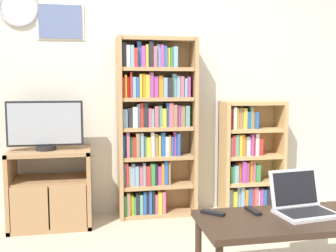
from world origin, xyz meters
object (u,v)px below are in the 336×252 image
at_px(tv_stand, 51,188).
at_px(coffee_table, 288,225).
at_px(television, 45,125).
at_px(bookshelf_tall, 154,126).
at_px(laptop, 302,203).
at_px(remote_near_laptop, 253,211).
at_px(remote_far_from_laptop, 213,213).
at_px(bookshelf_short, 247,159).

bearing_deg(tv_stand, coffee_table, -41.57).
xyz_separation_m(television, bookshelf_tall, (1.00, 0.14, -0.04)).
xyz_separation_m(television, laptop, (1.76, -1.35, -0.40)).
bearing_deg(laptop, bookshelf_tall, 110.04).
bearing_deg(remote_near_laptop, remote_far_from_laptop, 172.29).
bearing_deg(remote_far_from_laptop, bookshelf_short, 11.41).
bearing_deg(bookshelf_tall, television, -172.10).
distance_m(television, remote_near_laptop, 1.99).
bearing_deg(laptop, bookshelf_short, 74.45).
bearing_deg(laptop, tv_stand, 135.07).
height_order(tv_stand, television, television).
xyz_separation_m(tv_stand, bookshelf_short, (1.96, 0.13, 0.18)).
bearing_deg(bookshelf_short, bookshelf_tall, 179.69).
xyz_separation_m(bookshelf_tall, bookshelf_short, (0.98, -0.01, -0.36)).
bearing_deg(remote_near_laptop, laptop, -18.41).
bearing_deg(bookshelf_tall, bookshelf_short, -0.31).
relative_size(coffee_table, laptop, 2.85).
xyz_separation_m(bookshelf_short, remote_far_from_laptop, (-0.81, -1.41, -0.06)).
distance_m(tv_stand, bookshelf_short, 1.97).
height_order(bookshelf_tall, laptop, bookshelf_tall).
distance_m(bookshelf_short, laptop, 1.50).
distance_m(tv_stand, coffee_table, 2.15).
bearing_deg(bookshelf_short, laptop, -98.54).
relative_size(tv_stand, television, 1.09).
bearing_deg(bookshelf_tall, remote_far_from_laptop, -82.97).
relative_size(bookshelf_tall, bookshelf_short, 1.55).
distance_m(coffee_table, remote_near_laptop, 0.24).
xyz_separation_m(bookshelf_short, remote_near_laptop, (-0.53, -1.41, -0.06)).
relative_size(television, laptop, 1.65).
relative_size(television, bookshelf_short, 0.59).
relative_size(laptop, remote_far_from_laptop, 2.70).
height_order(bookshelf_tall, coffee_table, bookshelf_tall).
relative_size(bookshelf_short, remote_far_from_laptop, 7.56).
bearing_deg(television, coffee_table, -40.97).
distance_m(television, bookshelf_tall, 1.02).
bearing_deg(remote_far_from_laptop, bookshelf_tall, 48.25).
bearing_deg(television, bookshelf_short, 3.87).
xyz_separation_m(television, remote_far_from_laptop, (1.18, -1.27, -0.46)).
bearing_deg(bookshelf_short, tv_stand, -176.18).
bearing_deg(television, bookshelf_tall, 7.90).
height_order(tv_stand, bookshelf_short, bookshelf_short).
relative_size(tv_stand, bookshelf_tall, 0.41).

